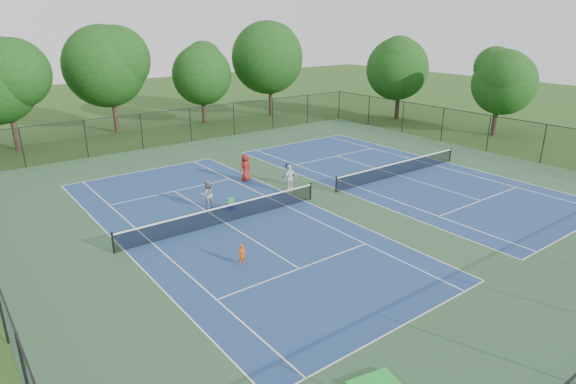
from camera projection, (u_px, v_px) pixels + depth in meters
ground at (323, 196)px, 29.81m from camera, size 140.00×140.00×0.00m
court_pad at (323, 196)px, 29.81m from camera, size 36.00×36.00×0.01m
tennis_court_left at (225, 221)px, 25.79m from camera, size 12.00×23.83×1.07m
tennis_court_right at (399, 174)px, 33.77m from camera, size 12.00×23.83×1.07m
perimeter_fence at (324, 171)px, 29.27m from camera, size 36.08×36.08×3.02m
tree_back_a at (5, 77)px, 38.39m from camera, size 6.80×6.80×9.15m
tree_back_b at (109, 63)px, 44.83m from camera, size 7.60×7.60×10.03m
tree_back_c at (201, 70)px, 49.59m from camera, size 6.00×6.00×8.40m
tree_back_d at (270, 54)px, 52.95m from camera, size 7.80×7.80×10.37m
tree_side_e at (400, 65)px, 51.48m from camera, size 6.60×6.60×8.87m
tree_side_f at (501, 79)px, 43.99m from camera, size 5.80×5.80×8.12m
child_player at (242, 255)px, 21.22m from camera, size 0.38×0.26×1.00m
instructor at (207, 194)px, 27.56m from camera, size 0.87×0.69×1.71m
bystander_a at (290, 179)px, 30.14m from camera, size 1.11×0.55×1.83m
bystander_b at (289, 174)px, 31.65m from camera, size 0.99×0.61×1.48m
bystander_c at (246, 167)px, 32.42m from camera, size 1.02×0.78×1.85m
ball_crate at (231, 207)px, 27.59m from camera, size 0.44×0.40×0.32m
ball_hopper at (231, 201)px, 27.48m from camera, size 0.41×0.37×0.39m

